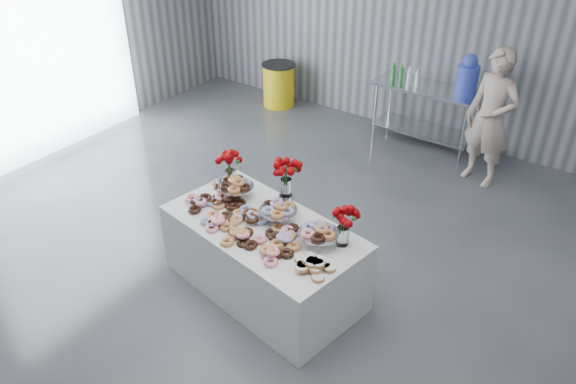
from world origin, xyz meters
name	(u,v)px	position (x,y,z in m)	size (l,w,h in m)	color
ground	(222,299)	(0.00, 0.00, 0.00)	(9.00, 9.00, 0.00)	#36383D
room_walls	(179,18)	(-0.27, 0.07, 2.64)	(8.04, 9.04, 4.02)	gray
display_table	(264,257)	(0.23, 0.37, 0.38)	(1.90, 1.00, 0.75)	white
prep_table	(426,106)	(0.26, 4.10, 0.62)	(1.50, 0.60, 0.90)	silver
donut_mounds	(260,224)	(0.23, 0.32, 0.80)	(1.80, 0.80, 0.09)	#D88A4F
cake_stand_left	(236,185)	(-0.28, 0.62, 0.89)	(0.36, 0.36, 0.17)	silver
cake_stand_mid	(278,209)	(0.31, 0.51, 0.89)	(0.36, 0.36, 0.17)	silver
cake_stand_right	(318,231)	(0.80, 0.43, 0.89)	(0.36, 0.36, 0.17)	silver
danish_pile	(312,265)	(0.95, 0.10, 0.81)	(0.48, 0.48, 0.11)	white
bouquet_left	(230,160)	(-0.46, 0.75, 1.05)	(0.26, 0.26, 0.42)	white
bouquet_right	(344,217)	(0.97, 0.55, 1.05)	(0.26, 0.26, 0.42)	white
bouquet_center	(286,175)	(0.24, 0.73, 1.13)	(0.26, 0.26, 0.57)	silver
water_jug	(468,77)	(0.76, 4.10, 1.15)	(0.28, 0.28, 0.55)	#455FEB
drink_bottles	(405,75)	(-0.06, 4.00, 1.04)	(0.54, 0.08, 0.27)	#268C33
person	(491,118)	(1.27, 3.62, 0.88)	(0.64, 0.42, 1.75)	#CC8C93
trash_barrel	(279,85)	(-2.28, 4.10, 0.35)	(0.55, 0.55, 0.71)	yellow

